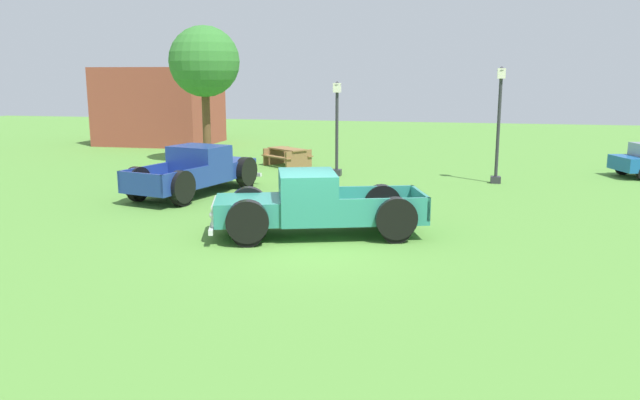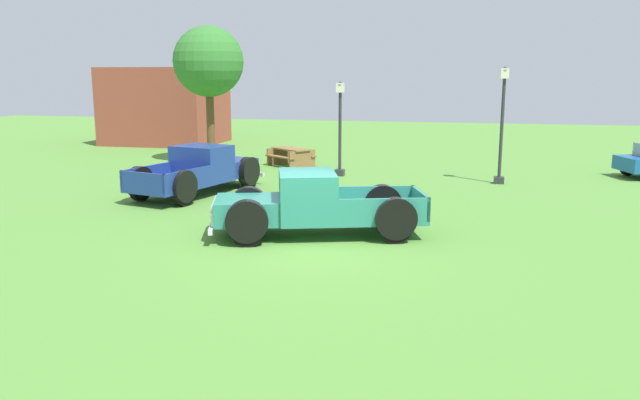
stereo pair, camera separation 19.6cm
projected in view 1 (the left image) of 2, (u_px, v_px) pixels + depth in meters
name	position (u px, v px, depth m)	size (l,w,h in m)	color
ground_plane	(311.00, 244.00, 14.87)	(80.00, 80.00, 0.00)	#548C38
pickup_truck_foreground	(305.00, 206.00, 15.52)	(5.55, 3.39, 1.60)	#2D8475
pickup_truck_behind_left	(201.00, 170.00, 21.25)	(3.16, 5.56, 1.61)	navy
lamp_post_near	(499.00, 123.00, 22.83)	(0.36, 0.36, 4.24)	#2D2D33
lamp_post_far	(337.00, 127.00, 24.59)	(0.36, 0.36, 3.70)	#2D2D33
picnic_table	(287.00, 155.00, 27.53)	(2.33, 2.26, 0.78)	olive
trash_can	(205.00, 159.00, 26.18)	(0.59, 0.59, 0.95)	#4C4C51
oak_tree_east	(204.00, 62.00, 27.99)	(3.15, 3.15, 6.10)	brown
brick_pavilion	(160.00, 106.00, 36.32)	(6.13, 4.99, 4.34)	brown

